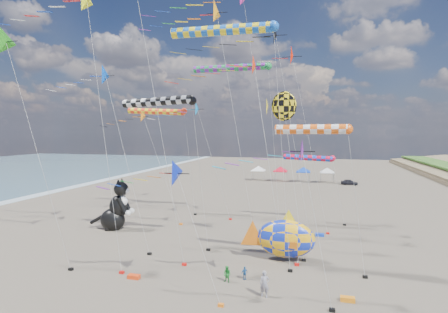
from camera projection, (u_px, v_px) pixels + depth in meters
delta_kite_0 at (156, 178)px, 22.46m from camera, size 9.24×1.94×9.30m
delta_kite_1 at (197, 111)px, 43.76m from camera, size 10.00×1.96×14.89m
delta_kite_2 at (236, 68)px, 30.76m from camera, size 11.25×2.03×18.01m
delta_kite_3 at (215, 12)px, 35.02m from camera, size 11.80×2.51×24.50m
delta_kite_4 at (98, 76)px, 31.29m from camera, size 10.29×2.05×17.29m
delta_kite_6 at (12, 46)px, 27.66m from camera, size 11.57×2.51×19.29m
delta_kite_7 at (283, 156)px, 21.45m from camera, size 7.68×1.71×10.69m
delta_kite_8 at (237, 1)px, 42.14m from camera, size 16.85×2.96×28.53m
delta_kite_9 at (139, 119)px, 41.77m from camera, size 9.76×1.55×13.68m
delta_kite_10 at (273, 37)px, 34.03m from camera, size 13.29×2.53×21.77m
delta_kite_11 at (286, 61)px, 37.43m from camera, size 13.04×2.27×20.10m
delta_kite_12 at (78, 2)px, 26.42m from camera, size 10.70×2.34×22.30m
windsock_0 at (226, 31)px, 27.38m from camera, size 9.93×0.87×19.39m
windsock_1 at (316, 130)px, 26.39m from camera, size 7.03×0.78×11.56m
windsock_2 at (159, 112)px, 46.48m from camera, size 9.59×0.82×14.11m
windsock_3 at (234, 68)px, 40.64m from camera, size 10.51×0.86×18.87m
windsock_4 at (311, 158)px, 41.42m from camera, size 7.33×0.68×8.24m
windsock_5 at (161, 102)px, 32.48m from camera, size 8.62×0.83×14.22m
angelfish_kite at (282, 107)px, 31.17m from camera, size 3.74×3.02×14.59m
cat_inflatable at (115, 204)px, 39.18m from camera, size 4.52×2.68×5.78m
fish_inflatable at (285, 238)px, 29.72m from camera, size 6.57×2.45×4.41m
person_adult at (265, 284)px, 23.16m from camera, size 0.67×0.46×1.76m
child_green at (227, 274)px, 25.40m from camera, size 0.72×0.64×1.23m
child_blue at (245, 273)px, 25.94m from camera, size 0.57×0.59×0.99m
kite_bag_0 at (320, 235)px, 36.76m from camera, size 0.90×0.44×0.30m
kite_bag_1 at (348, 299)px, 22.59m from camera, size 0.90×0.44×0.30m
kite_bag_2 at (134, 277)px, 26.10m from camera, size 0.90×0.44×0.30m
tent_row at (292, 167)px, 77.23m from camera, size 19.20×4.20×3.80m
parked_car at (349, 182)px, 72.44m from camera, size 3.40×1.43×1.15m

